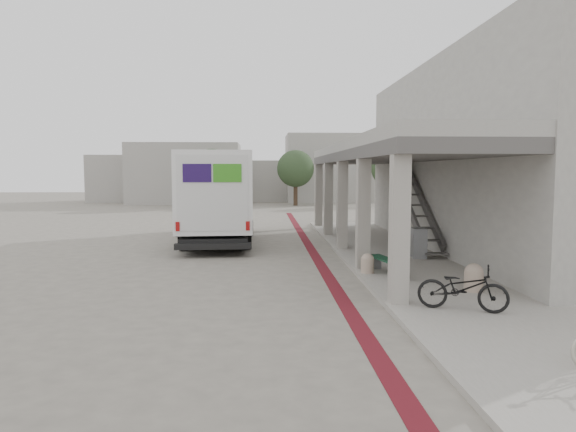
{
  "coord_description": "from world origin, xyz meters",
  "views": [
    {
      "loc": [
        -0.83,
        -14.32,
        2.97
      ],
      "look_at": [
        -0.06,
        1.3,
        1.6
      ],
      "focal_mm": 32.0,
      "sensor_mm": 36.0,
      "label": 1
    }
  ],
  "objects": [
    {
      "name": "distant_backdrop",
      "position": [
        -2.84,
        35.89,
        2.7
      ],
      "size": [
        28.0,
        10.0,
        6.5
      ],
      "color": "gray",
      "rests_on": "ground"
    },
    {
      "name": "tree_right",
      "position": [
        10.0,
        29.0,
        3.18
      ],
      "size": [
        3.2,
        3.2,
        4.8
      ],
      "color": "#38281C",
      "rests_on": "ground"
    },
    {
      "name": "ground",
      "position": [
        0.0,
        0.0,
        0.0
      ],
      "size": [
        120.0,
        120.0,
        0.0
      ],
      "primitive_type": "plane",
      "color": "#6A635A",
      "rests_on": "ground"
    },
    {
      "name": "tree_left",
      "position": [
        -5.0,
        28.0,
        3.18
      ],
      "size": [
        3.2,
        3.2,
        4.8
      ],
      "color": "#38281C",
      "rests_on": "ground"
    },
    {
      "name": "bench",
      "position": [
        2.6,
        -0.42,
        0.42
      ],
      "size": [
        0.78,
        1.84,
        0.42
      ],
      "rotation": [
        0.0,
        0.0,
        0.23
      ],
      "color": "slate",
      "rests_on": "sidewalk"
    },
    {
      "name": "tree_mid",
      "position": [
        2.0,
        30.0,
        3.18
      ],
      "size": [
        3.2,
        3.2,
        4.8
      ],
      "color": "#38281C",
      "rests_on": "ground"
    },
    {
      "name": "sidewalk",
      "position": [
        4.0,
        0.0,
        0.06
      ],
      "size": [
        4.4,
        28.0,
        0.12
      ],
      "primitive_type": "cube",
      "color": "gray",
      "rests_on": "ground"
    },
    {
      "name": "utility_cabinet",
      "position": [
        4.3,
        2.2,
        0.61
      ],
      "size": [
        0.5,
        0.63,
        0.98
      ],
      "primitive_type": "cube",
      "rotation": [
        0.0,
        0.0,
        -0.1
      ],
      "color": "gray",
      "rests_on": "sidewalk"
    },
    {
      "name": "fedex_truck",
      "position": [
        -2.74,
        7.37,
        1.97
      ],
      "size": [
        3.1,
        8.8,
        3.7
      ],
      "rotation": [
        0.0,
        0.0,
        0.05
      ],
      "color": "black",
      "rests_on": "ground"
    },
    {
      "name": "bike_lane_stripe",
      "position": [
        1.0,
        2.0,
        0.01
      ],
      "size": [
        0.35,
        40.0,
        0.01
      ],
      "primitive_type": "cube",
      "color": "#5B121B",
      "rests_on": "ground"
    },
    {
      "name": "bollard_far",
      "position": [
        2.1,
        -0.23,
        0.4
      ],
      "size": [
        0.37,
        0.37,
        0.55
      ],
      "color": "tan",
      "rests_on": "sidewalk"
    },
    {
      "name": "bicycle_black",
      "position": [
        3.24,
        -4.2,
        0.59
      ],
      "size": [
        1.89,
        1.29,
        0.94
      ],
      "primitive_type": "imported",
      "rotation": [
        0.0,
        0.0,
        1.16
      ],
      "color": "black",
      "rests_on": "sidewalk"
    },
    {
      "name": "bollard_near",
      "position": [
        4.18,
        -2.52,
        0.45
      ],
      "size": [
        0.44,
        0.44,
        0.67
      ],
      "color": "gray",
      "rests_on": "sidewalk"
    },
    {
      "name": "transit_building",
      "position": [
        6.83,
        4.5,
        3.4
      ],
      "size": [
        7.6,
        17.0,
        7.0
      ],
      "color": "gray",
      "rests_on": "ground"
    }
  ]
}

